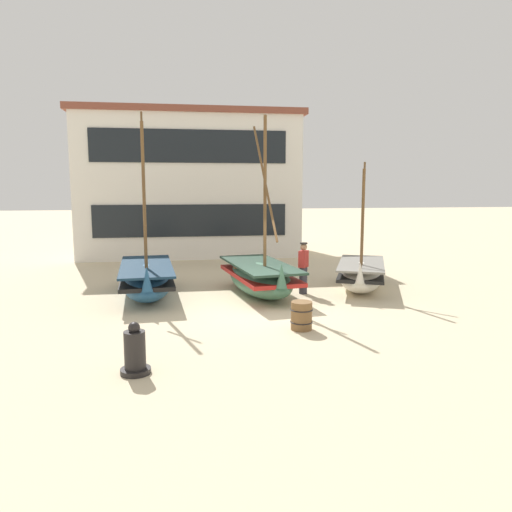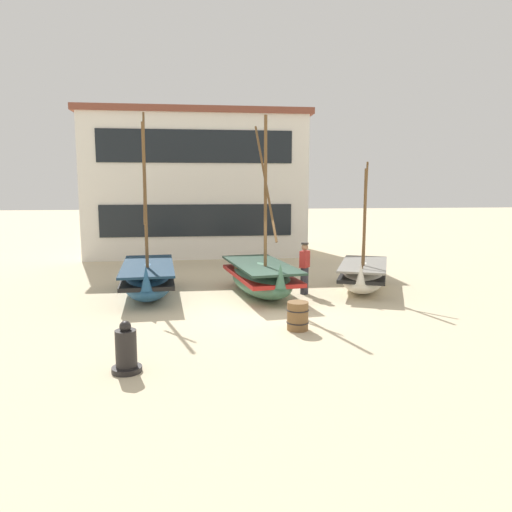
# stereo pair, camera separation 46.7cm
# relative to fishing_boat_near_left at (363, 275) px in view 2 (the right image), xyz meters

# --- Properties ---
(ground_plane) EXTENTS (120.00, 120.00, 0.00)m
(ground_plane) POSITION_rel_fishing_boat_near_left_xyz_m (-3.80, -2.16, -0.52)
(ground_plane) COLOR beige
(fishing_boat_near_left) EXTENTS (2.74, 3.95, 4.30)m
(fishing_boat_near_left) POSITION_rel_fishing_boat_near_left_xyz_m (0.00, 0.00, 0.00)
(fishing_boat_near_left) COLOR silver
(fishing_boat_near_left) RESTS_ON ground
(fishing_boat_centre_large) EXTENTS (1.92, 4.59, 5.82)m
(fishing_boat_centre_large) POSITION_rel_fishing_boat_near_left_xyz_m (-7.14, 0.06, 0.05)
(fishing_boat_centre_large) COLOR #23517A
(fishing_boat_centre_large) RESTS_ON ground
(fishing_boat_far_right) EXTENTS (2.27, 4.40, 5.60)m
(fishing_boat_far_right) POSITION_rel_fishing_boat_near_left_xyz_m (-3.54, -0.25, 0.06)
(fishing_boat_far_right) COLOR #427056
(fishing_boat_far_right) RESTS_ON ground
(fisherman_by_hull) EXTENTS (0.39, 0.42, 1.68)m
(fisherman_by_hull) POSITION_rel_fishing_boat_near_left_xyz_m (-2.12, -0.35, 0.31)
(fisherman_by_hull) COLOR #33333D
(fisherman_by_hull) RESTS_ON ground
(capstan_winch) EXTENTS (0.57, 0.57, 1.00)m
(capstan_winch) POSITION_rel_fishing_boat_near_left_xyz_m (-6.94, -6.51, -0.12)
(capstan_winch) COLOR black
(capstan_winch) RESTS_ON ground
(wooden_barrel) EXTENTS (0.56, 0.56, 0.70)m
(wooden_barrel) POSITION_rel_fishing_boat_near_left_xyz_m (-3.16, -4.25, -0.17)
(wooden_barrel) COLOR brown
(wooden_barrel) RESTS_ON ground
(harbor_building_main) EXTENTS (11.12, 6.72, 7.14)m
(harbor_building_main) POSITION_rel_fishing_boat_near_left_xyz_m (-5.53, 10.71, 3.06)
(harbor_building_main) COLOR white
(harbor_building_main) RESTS_ON ground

